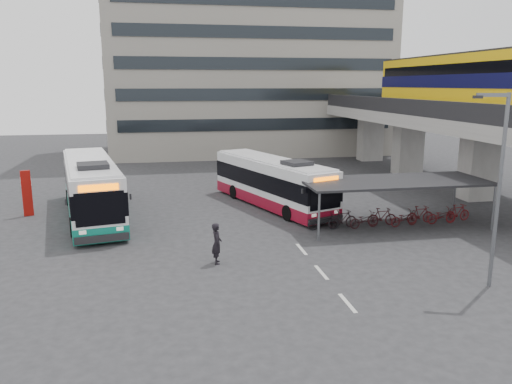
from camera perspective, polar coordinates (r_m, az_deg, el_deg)
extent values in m
plane|color=#28282B|center=(23.17, -0.77, -6.94)|extent=(120.00, 120.00, 0.00)
cube|color=gray|center=(36.50, 24.17, 2.79)|extent=(2.20, 1.60, 4.60)
cube|color=gray|center=(44.98, 16.97, 4.92)|extent=(2.20, 1.60, 4.60)
cube|color=gray|center=(52.16, 12.93, 6.07)|extent=(2.20, 1.60, 4.60)
cube|color=gray|center=(39.54, 21.23, 7.70)|extent=(8.00, 32.00, 0.90)
cube|color=black|center=(37.65, 16.42, 9.36)|extent=(0.35, 32.00, 1.10)
cube|color=black|center=(41.58, 25.79, 8.88)|extent=(0.35, 32.00, 1.10)
cube|color=yellow|center=(38.29, 22.62, 11.30)|extent=(2.90, 20.00, 3.90)
cube|color=#090933|center=(38.29, 22.65, 11.60)|extent=(2.98, 20.02, 0.90)
cube|color=black|center=(38.30, 22.75, 12.79)|extent=(2.96, 19.20, 0.70)
cube|color=black|center=(38.34, 22.87, 14.20)|extent=(2.70, 19.60, 0.25)
cylinder|color=#595B60|center=(28.13, 4.98, -0.98)|extent=(0.12, 0.12, 2.40)
cylinder|color=#595B60|center=(32.04, 21.76, -0.20)|extent=(0.12, 0.12, 2.40)
cylinder|color=#595B60|center=(24.79, 7.20, -2.85)|extent=(0.12, 0.12, 2.40)
cylinder|color=#595B60|center=(29.14, 25.50, -1.69)|extent=(0.12, 0.12, 2.40)
cube|color=black|center=(27.92, 15.57, 1.19)|extent=(10.00, 4.00, 0.12)
imported|color=black|center=(26.88, 7.62, -3.33)|extent=(1.71, 0.60, 0.90)
imported|color=black|center=(27.24, 9.91, -3.09)|extent=(1.66, 0.47, 1.00)
imported|color=black|center=(27.67, 12.13, -3.05)|extent=(1.71, 0.60, 0.90)
imported|color=black|center=(28.11, 14.29, -2.81)|extent=(1.66, 0.47, 1.00)
imported|color=#350C0F|center=(28.61, 16.37, -2.77)|extent=(1.71, 0.60, 0.90)
imported|color=#3F0C0F|center=(29.13, 18.38, -2.53)|extent=(1.66, 0.47, 1.00)
imported|color=#490C0F|center=(29.71, 20.31, -2.49)|extent=(1.71, 0.60, 0.90)
imported|color=#540C0F|center=(30.29, 22.17, -2.27)|extent=(1.66, 0.47, 1.00)
cube|color=gray|center=(58.59, -1.07, 17.01)|extent=(30.00, 15.00, 25.00)
cube|color=beige|center=(18.41, 10.42, -12.37)|extent=(0.15, 1.60, 0.01)
cube|color=beige|center=(21.01, 7.48, -9.09)|extent=(0.15, 1.60, 0.01)
cube|color=beige|center=(23.70, 5.23, -6.53)|extent=(0.15, 1.60, 0.01)
cube|color=white|center=(31.56, 1.83, 1.37)|extent=(5.86, 11.12, 2.51)
cube|color=maroon|center=(31.80, 1.81, -0.69)|extent=(5.91, 11.17, 0.69)
cube|color=black|center=(31.54, 1.83, 1.58)|extent=(5.92, 11.16, 1.05)
cube|color=#FF6900|center=(26.97, 8.01, 1.42)|extent=(1.57, 0.62, 0.27)
cube|color=black|center=(29.05, 4.71, 3.31)|extent=(1.81, 1.85, 0.26)
cylinder|color=black|center=(28.37, 3.70, -2.40)|extent=(0.56, 0.95, 0.91)
cylinder|color=black|center=(34.92, 0.66, 0.41)|extent=(0.56, 0.95, 0.91)
cube|color=white|center=(30.52, -18.34, 0.71)|extent=(4.88, 12.40, 2.78)
cube|color=#0D7660|center=(30.78, -18.18, -1.64)|extent=(4.93, 12.45, 0.76)
cube|color=black|center=(30.49, -18.36, 0.95)|extent=(4.94, 12.44, 1.16)
cube|color=#FF6900|center=(24.37, -17.55, 0.47)|extent=(1.79, 0.43, 0.30)
cube|color=black|center=(27.26, -18.14, 2.86)|extent=(1.83, 1.89, 0.28)
cylinder|color=black|center=(26.99, -20.16, -3.80)|extent=(0.49, 1.05, 1.01)
cylinder|color=black|center=(34.19, -16.56, -0.28)|extent=(0.49, 1.05, 1.01)
imported|color=black|center=(21.64, -4.51, -5.87)|extent=(0.45, 0.67, 1.80)
cylinder|color=#595B60|center=(20.49, 25.98, -0.13)|extent=(0.15, 0.15, 7.32)
cube|color=#595B60|center=(19.93, 25.44, 9.98)|extent=(1.09, 0.46, 0.14)
cube|color=black|center=(19.78, 24.01, 9.89)|extent=(0.36, 0.25, 0.11)
cube|color=#9F0F09|center=(32.12, -24.71, -0.14)|extent=(0.57, 0.33, 2.70)
cube|color=white|center=(31.99, -24.82, 1.09)|extent=(0.57, 0.23, 0.54)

